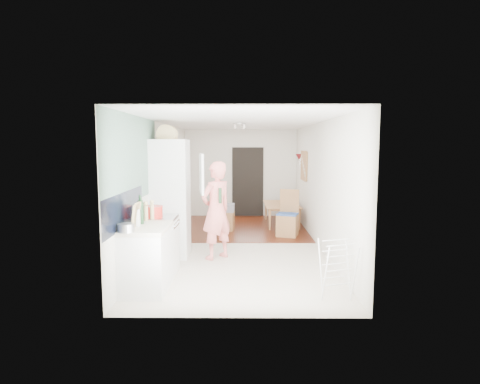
{
  "coord_description": "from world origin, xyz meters",
  "views": [
    {
      "loc": [
        0.06,
        -8.06,
        2.03
      ],
      "look_at": [
        0.0,
        0.2,
        1.09
      ],
      "focal_mm": 30.0,
      "sensor_mm": 36.0,
      "label": 1
    }
  ],
  "objects_px": {
    "person": "(216,202)",
    "dining_table": "(283,216)",
    "stool": "(226,221)",
    "dining_chair": "(288,213)",
    "drying_rack": "(337,270)"
  },
  "relations": [
    {
      "from": "dining_chair",
      "to": "stool",
      "type": "height_order",
      "value": "dining_chair"
    },
    {
      "from": "dining_table",
      "to": "drying_rack",
      "type": "height_order",
      "value": "drying_rack"
    },
    {
      "from": "person",
      "to": "drying_rack",
      "type": "relative_size",
      "value": 2.67
    },
    {
      "from": "dining_chair",
      "to": "drying_rack",
      "type": "xyz_separation_m",
      "value": [
        0.26,
        -3.71,
        -0.14
      ]
    },
    {
      "from": "person",
      "to": "dining_table",
      "type": "distance_m",
      "value": 3.57
    },
    {
      "from": "person",
      "to": "stool",
      "type": "distance_m",
      "value": 2.52
    },
    {
      "from": "dining_table",
      "to": "dining_chair",
      "type": "xyz_separation_m",
      "value": [
        -0.02,
        -1.33,
        0.29
      ]
    },
    {
      "from": "person",
      "to": "drying_rack",
      "type": "distance_m",
      "value": 2.66
    },
    {
      "from": "person",
      "to": "dining_table",
      "type": "relative_size",
      "value": 1.57
    },
    {
      "from": "stool",
      "to": "dining_table",
      "type": "bearing_deg",
      "value": 27.54
    },
    {
      "from": "stool",
      "to": "dining_chair",
      "type": "bearing_deg",
      "value": -22.46
    },
    {
      "from": "dining_table",
      "to": "stool",
      "type": "relative_size",
      "value": 2.82
    },
    {
      "from": "dining_table",
      "to": "dining_chair",
      "type": "distance_m",
      "value": 1.36
    },
    {
      "from": "person",
      "to": "drying_rack",
      "type": "height_order",
      "value": "person"
    },
    {
      "from": "person",
      "to": "dining_table",
      "type": "height_order",
      "value": "person"
    }
  ]
}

